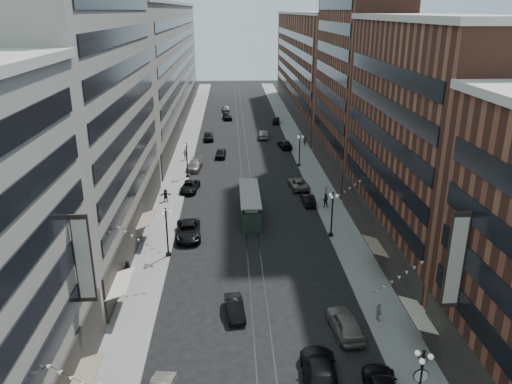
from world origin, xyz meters
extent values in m
plane|color=black|center=(0.00, 60.00, 0.00)|extent=(220.00, 220.00, 0.00)
cube|color=gray|center=(-11.00, 70.00, 0.07)|extent=(4.00, 180.00, 0.15)
cube|color=gray|center=(11.00, 70.00, 0.07)|extent=(4.00, 180.00, 0.15)
cube|color=#2D2D33|center=(-0.70, 70.00, 0.01)|extent=(0.12, 180.00, 0.02)
cube|color=#2D2D33|center=(0.70, 70.00, 0.01)|extent=(0.12, 180.00, 0.02)
cube|color=gray|center=(-17.00, 33.00, 14.00)|extent=(8.00, 36.00, 28.00)
cube|color=gray|center=(-17.00, 96.00, 13.00)|extent=(8.00, 90.00, 26.00)
cube|color=brown|center=(17.00, 28.00, 12.00)|extent=(8.00, 30.00, 24.00)
cube|color=brown|center=(17.00, 56.00, 21.00)|extent=(8.00, 26.00, 42.00)
cube|color=brown|center=(17.00, 105.00, 12.00)|extent=(8.00, 72.00, 24.00)
cylinder|color=black|center=(-9.20, 28.00, 0.30)|extent=(0.56, 0.56, 0.30)
cylinder|color=black|center=(-9.20, 28.00, 2.75)|extent=(0.18, 0.18, 5.20)
sphere|color=black|center=(-9.20, 28.00, 5.55)|extent=(0.24, 0.24, 0.24)
sphere|color=white|center=(-8.75, 28.00, 5.15)|extent=(0.36, 0.36, 0.36)
sphere|color=white|center=(-9.42, 28.39, 5.15)|extent=(0.36, 0.36, 0.36)
sphere|color=white|center=(-9.42, 27.61, 5.15)|extent=(0.36, 0.36, 0.36)
cylinder|color=black|center=(-9.20, 55.00, 0.30)|extent=(0.56, 0.56, 0.30)
cylinder|color=black|center=(-9.20, 55.00, 2.75)|extent=(0.18, 0.18, 5.20)
sphere|color=black|center=(-9.20, 55.00, 5.55)|extent=(0.24, 0.24, 0.24)
sphere|color=white|center=(-8.75, 55.00, 5.15)|extent=(0.36, 0.36, 0.36)
sphere|color=white|center=(-9.42, 55.39, 5.15)|extent=(0.36, 0.36, 0.36)
sphere|color=white|center=(-9.42, 54.61, 5.15)|extent=(0.36, 0.36, 0.36)
sphere|color=black|center=(9.20, 4.00, 5.55)|extent=(0.24, 0.24, 0.24)
sphere|color=white|center=(9.65, 4.00, 5.15)|extent=(0.36, 0.36, 0.36)
sphere|color=white|center=(8.97, 4.39, 5.15)|extent=(0.36, 0.36, 0.36)
sphere|color=white|center=(8.97, 3.61, 5.15)|extent=(0.36, 0.36, 0.36)
cylinder|color=white|center=(9.20, 4.00, 3.75)|extent=(0.90, 0.12, 0.90)
cylinder|color=black|center=(9.20, 32.00, 0.30)|extent=(0.56, 0.56, 0.30)
cylinder|color=black|center=(9.20, 32.00, 2.75)|extent=(0.18, 0.18, 5.20)
sphere|color=black|center=(9.20, 32.00, 5.55)|extent=(0.24, 0.24, 0.24)
sphere|color=white|center=(9.65, 32.00, 5.15)|extent=(0.36, 0.36, 0.36)
sphere|color=white|center=(8.97, 32.39, 5.15)|extent=(0.36, 0.36, 0.36)
sphere|color=white|center=(8.97, 31.61, 5.15)|extent=(0.36, 0.36, 0.36)
cylinder|color=black|center=(9.20, 60.00, 0.30)|extent=(0.56, 0.56, 0.30)
cylinder|color=black|center=(9.20, 60.00, 2.75)|extent=(0.18, 0.18, 5.20)
sphere|color=black|center=(9.20, 60.00, 5.55)|extent=(0.24, 0.24, 0.24)
sphere|color=white|center=(9.65, 60.00, 5.15)|extent=(0.36, 0.36, 0.36)
sphere|color=white|center=(8.97, 60.39, 5.15)|extent=(0.36, 0.36, 0.36)
sphere|color=white|center=(8.97, 59.61, 5.15)|extent=(0.36, 0.36, 0.36)
cube|color=#213429|center=(0.00, 39.08, 1.21)|extent=(2.33, 11.19, 2.42)
cube|color=gray|center=(0.00, 39.08, 2.70)|extent=(1.49, 10.26, 0.56)
cube|color=gray|center=(0.00, 39.08, 3.08)|extent=(2.52, 11.38, 0.14)
cylinder|color=black|center=(0.00, 34.88, 0.33)|extent=(2.14, 0.65, 0.65)
cylinder|color=black|center=(0.00, 43.27, 0.33)|extent=(2.14, 0.65, 0.65)
imported|color=black|center=(-7.40, 32.81, 0.84)|extent=(3.22, 6.23, 1.68)
imported|color=slate|center=(6.80, 13.73, 0.89)|extent=(2.63, 5.43, 1.79)
imported|color=black|center=(-2.20, 16.76, 0.69)|extent=(1.95, 4.35, 1.39)
imported|color=black|center=(3.73, 8.14, 0.89)|extent=(2.90, 6.30, 1.79)
imported|color=black|center=(-12.50, 23.17, 1.11)|extent=(1.01, 0.67, 1.93)
imported|color=#B3A594|center=(9.97, 15.10, 0.96)|extent=(0.65, 1.02, 1.61)
imported|color=black|center=(-8.40, 48.64, 0.70)|extent=(2.99, 5.32, 1.40)
imported|color=slate|center=(-8.40, 59.10, 0.78)|extent=(2.72, 5.56, 1.56)
imported|color=black|center=(-6.80, 78.99, 0.82)|extent=(2.17, 4.92, 1.65)
imported|color=black|center=(8.10, 42.59, 0.70)|extent=(1.69, 4.30, 1.39)
imported|color=slate|center=(7.63, 49.05, 0.76)|extent=(3.03, 5.68, 1.52)
imported|color=black|center=(8.09, 72.18, 0.75)|extent=(2.69, 5.40, 1.51)
imported|color=black|center=(-4.14, 66.19, 0.76)|extent=(2.08, 4.59, 1.53)
imported|color=slate|center=(4.43, 79.96, 0.81)|extent=(1.97, 5.01, 1.62)
imported|color=black|center=(-11.39, 44.33, 1.01)|extent=(1.65, 0.72, 1.72)
imported|color=beige|center=(-10.33, 64.60, 1.09)|extent=(1.10, 0.50, 1.88)
imported|color=black|center=(10.15, 41.03, 1.09)|extent=(0.95, 0.59, 1.87)
imported|color=#A39587|center=(11.00, 45.02, 0.96)|extent=(0.70, 0.69, 1.62)
imported|color=black|center=(12.01, 72.64, 1.04)|extent=(1.20, 0.62, 1.78)
imported|color=black|center=(8.37, 94.40, 0.75)|extent=(2.05, 4.67, 1.49)
imported|color=black|center=(-3.04, 99.38, 0.86)|extent=(2.54, 5.22, 1.72)
imported|color=slate|center=(-3.45, 109.48, 0.77)|extent=(2.29, 4.67, 1.53)
camera|label=1|loc=(-2.27, -20.44, 24.99)|focal=35.00mm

